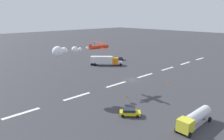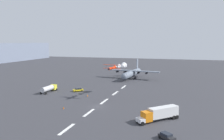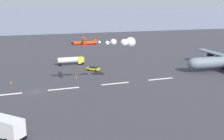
{
  "view_description": "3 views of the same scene",
  "coord_description": "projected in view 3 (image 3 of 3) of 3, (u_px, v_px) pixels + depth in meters",
  "views": [
    {
      "loc": [
        50.22,
        43.28,
        20.2
      ],
      "look_at": [
        6.5,
        -2.45,
        3.94
      ],
      "focal_mm": 34.13,
      "sensor_mm": 36.0,
      "label": 1
    },
    {
      "loc": [
        -71.29,
        -27.76,
        22.07
      ],
      "look_at": [
        12.73,
        -1.25,
        11.03
      ],
      "focal_mm": 37.15,
      "sensor_mm": 36.0,
      "label": 2
    },
    {
      "loc": [
        -2.3,
        -64.29,
        20.36
      ],
      "look_at": [
        20.32,
        0.0,
        3.93
      ],
      "focal_mm": 41.52,
      "sensor_mm": 36.0,
      "label": 3
    }
  ],
  "objects": [
    {
      "name": "fuel_tanker_truck",
      "position": [
        71.0,
        60.0,
        94.3
      ],
      "size": [
        9.49,
        2.83,
        2.9
      ],
      "color": "yellow",
      "rests_on": "ground"
    },
    {
      "name": "stunt_biplane_red",
      "position": [
        118.0,
        42.0,
        66.29
      ],
      "size": [
        16.58,
        7.03,
        2.7
      ],
      "color": "red"
    },
    {
      "name": "traffic_cone_near",
      "position": [
        11.0,
        82.0,
        71.22
      ],
      "size": [
        0.44,
        0.44,
        0.75
      ],
      "primitive_type": "cone",
      "color": "orange",
      "rests_on": "ground"
    },
    {
      "name": "traffic_cone_far",
      "position": [
        76.0,
        77.0,
        76.49
      ],
      "size": [
        0.44,
        0.44,
        0.75
      ],
      "primitive_type": "cone",
      "color": "orange",
      "rests_on": "ground"
    },
    {
      "name": "runway_stripe_4",
      "position": [
        64.0,
        89.0,
        66.76
      ],
      "size": [
        8.0,
        0.9,
        0.01
      ],
      "primitive_type": "cube",
      "color": "white",
      "rests_on": "ground"
    },
    {
      "name": "runway_stripe_3",
      "position": [
        5.0,
        95.0,
        62.18
      ],
      "size": [
        8.0,
        0.9,
        0.01
      ],
      "primitive_type": "cube",
      "color": "white",
      "rests_on": "ground"
    },
    {
      "name": "runway_stripe_6",
      "position": [
        161.0,
        79.0,
        75.92
      ],
      "size": [
        8.0,
        0.9,
        0.01
      ],
      "primitive_type": "cube",
      "color": "white",
      "rests_on": "ground"
    },
    {
      "name": "airport_staff_sedan",
      "position": [
        93.0,
        68.0,
        85.83
      ],
      "size": [
        4.22,
        4.36,
        1.52
      ],
      "color": "yellow",
      "rests_on": "ground"
    },
    {
      "name": "mountain_ridge_distant",
      "position": [
        23.0,
        21.0,
        202.8
      ],
      "size": [
        396.0,
        16.0,
        19.7
      ],
      "primitive_type": "cube",
      "color": "slate",
      "rests_on": "ground"
    },
    {
      "name": "ground_plane",
      "position": [
        35.0,
        92.0,
        64.47
      ],
      "size": [
        440.0,
        440.0,
        0.0
      ],
      "primitive_type": "plane",
      "color": "#38383D",
      "rests_on": "ground"
    },
    {
      "name": "runway_stripe_5",
      "position": [
        115.0,
        84.0,
        71.34
      ],
      "size": [
        8.0,
        0.9,
        0.01
      ],
      "primitive_type": "cube",
      "color": "white",
      "rests_on": "ground"
    }
  ]
}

